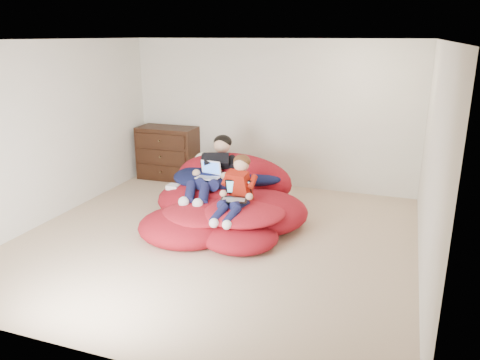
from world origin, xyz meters
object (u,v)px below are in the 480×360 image
object	(u,v)px
beanbag_pile	(224,202)
older_boy	(213,168)
dresser	(168,153)
younger_boy	(236,188)
laptop_white	(209,173)
laptop_black	(236,194)

from	to	relation	value
beanbag_pile	older_boy	size ratio (longest dim) A/B	1.73
dresser	younger_boy	xyz separation A→B (m)	(2.06, -1.98, 0.16)
older_boy	laptop_white	bearing A→B (deg)	-90.00
dresser	older_boy	xyz separation A→B (m)	(1.46, -1.32, 0.21)
older_boy	younger_boy	bearing A→B (deg)	-47.68
beanbag_pile	younger_boy	size ratio (longest dim) A/B	2.51
dresser	laptop_black	size ratio (longest dim) A/B	2.60
younger_boy	laptop_white	bearing A→B (deg)	139.66
older_boy	younger_boy	size ratio (longest dim) A/B	1.45
younger_boy	laptop_white	distance (m)	0.79
dresser	laptop_black	world-z (taller)	dresser
older_boy	laptop_black	world-z (taller)	older_boy
younger_boy	laptop_black	world-z (taller)	younger_boy
laptop_white	younger_boy	bearing A→B (deg)	-40.34
laptop_black	beanbag_pile	bearing A→B (deg)	128.66
laptop_black	younger_boy	bearing A→B (deg)	90.00
older_boy	younger_boy	xyz separation A→B (m)	(0.60, -0.66, -0.05)
dresser	beanbag_pile	bearing A→B (deg)	-42.31
laptop_white	dresser	bearing A→B (deg)	134.84
laptop_white	laptop_black	size ratio (longest dim) A/B	0.81
laptop_white	beanbag_pile	bearing A→B (deg)	-21.66
younger_boy	dresser	bearing A→B (deg)	136.17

